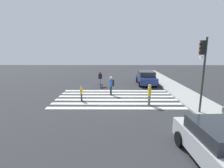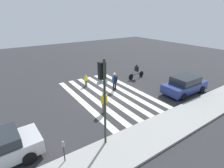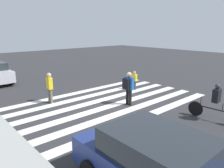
% 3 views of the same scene
% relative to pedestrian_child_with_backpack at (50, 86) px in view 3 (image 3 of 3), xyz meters
% --- Properties ---
extents(ground_plane, '(60.00, 60.00, 0.00)m').
position_rel_pedestrian_child_with_backpack_xyz_m(ground_plane, '(-1.93, -2.44, -0.91)').
color(ground_plane, '#2D2D30').
extents(crosswalk_stripes, '(5.64, 10.00, 0.01)m').
position_rel_pedestrian_child_with_backpack_xyz_m(crosswalk_stripes, '(-1.93, -2.44, -0.90)').
color(crosswalk_stripes, silver).
rests_on(crosswalk_stripes, ground_plane).
extents(pedestrian_child_with_backpack, '(0.47, 0.26, 1.61)m').
position_rel_pedestrian_child_with_backpack_xyz_m(pedestrian_child_with_backpack, '(0.00, 0.00, 0.00)').
color(pedestrian_child_with_backpack, '#6B6051').
rests_on(pedestrian_child_with_backpack, ground_plane).
extents(pedestrian_adult_blue_shirt, '(0.34, 0.18, 1.20)m').
position_rel_pedestrian_child_with_backpack_xyz_m(pedestrian_adult_blue_shirt, '(-1.14, -5.20, -0.23)').
color(pedestrian_adult_blue_shirt, navy).
rests_on(pedestrian_adult_blue_shirt, ground_plane).
extents(pedestrian_adult_tall_backpack, '(0.50, 0.44, 1.70)m').
position_rel_pedestrian_child_with_backpack_xyz_m(pedestrian_adult_tall_backpack, '(-2.91, -2.82, 0.09)').
color(pedestrian_adult_tall_backpack, black).
rests_on(pedestrian_adult_tall_backpack, ground_plane).
extents(cyclist_near_curb, '(2.29, 0.42, 1.61)m').
position_rel_pedestrian_child_with_backpack_xyz_m(cyclist_near_curb, '(-6.72, -4.09, -0.04)').
color(cyclist_near_curb, black).
rests_on(cyclist_near_curb, ground_plane).
extents(car_parked_far_curb, '(4.30, 2.07, 1.56)m').
position_rel_pedestrian_child_with_backpack_xyz_m(car_parked_far_curb, '(-7.72, 1.21, -0.12)').
color(car_parked_far_curb, navy).
rests_on(car_parked_far_curb, ground_plane).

